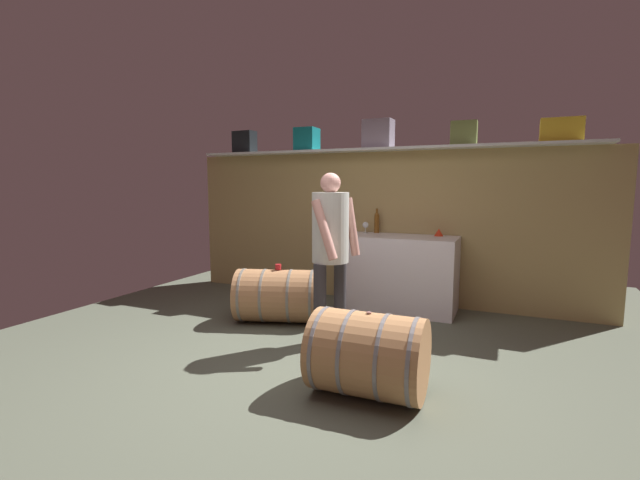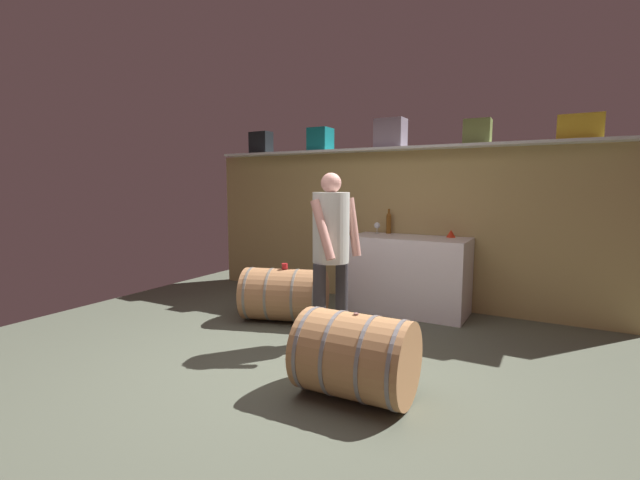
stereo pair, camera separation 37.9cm
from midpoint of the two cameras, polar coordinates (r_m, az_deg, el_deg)
The scene contains 16 objects.
ground_plane at distance 4.36m, azimuth -1.93°, elevation -13.76°, with size 6.77×8.27×0.02m, color #535949.
back_wall_panel at distance 5.87m, azimuth 6.09°, elevation 1.68°, with size 5.57×0.10×1.98m, color tan.
high_shelf_board at distance 5.72m, azimuth 5.76°, elevation 11.65°, with size 5.13×0.40×0.03m, color silver.
toolcase_black at distance 6.65m, azimuth -11.47°, elevation 12.40°, with size 0.32×0.19×0.31m, color black.
toolcase_teal at distance 6.13m, azimuth -3.54°, elevation 12.96°, with size 0.28×0.28×0.31m, color #10797E.
toolcase_grey at distance 5.74m, azimuth 5.69°, elevation 13.59°, with size 0.37×0.25×0.36m, color gray.
toolcase_olive at distance 5.50m, azimuth 16.37°, elevation 13.21°, with size 0.29×0.21×0.28m, color olive.
toolcase_yellow at distance 5.46m, azimuth 27.22°, elevation 12.63°, with size 0.42×0.24×0.25m, color yellow.
work_cabinet at distance 5.48m, azimuth 8.18°, elevation -4.31°, with size 1.41×0.65×0.93m, color white.
wine_bottle_amber at distance 5.74m, azimuth 5.54°, elevation 2.34°, with size 0.06×0.06×0.32m.
wine_glass at distance 5.71m, azimuth 4.07°, elevation 1.92°, with size 0.08×0.08×0.15m.
red_funnel at distance 5.50m, azimuth 13.35°, elevation 0.97°, with size 0.11×0.11×0.09m, color red.
wine_barrel_near at distance 5.03m, azimuth -7.66°, elevation -7.22°, with size 1.07×0.86×0.61m.
wine_barrel_far at distance 3.31m, azimuth 2.97°, elevation -14.72°, with size 0.83×0.64×0.63m.
tasting_cup at distance 4.96m, azimuth -7.67°, elevation -3.50°, with size 0.07×0.07×0.06m, color red.
winemaker_pouring at distance 4.18m, azimuth -1.16°, elevation -0.06°, with size 0.44×0.54×1.66m.
Camera 1 is at (1.60, -3.12, 1.54)m, focal length 24.53 mm.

